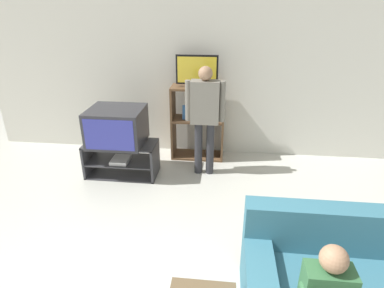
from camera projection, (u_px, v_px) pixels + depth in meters
wall_back at (186, 72)px, 4.90m from camera, size 6.40×0.06×2.60m
tv_stand at (122, 159)px, 4.55m from camera, size 0.99×0.47×0.49m
television_main at (117, 126)px, 4.36m from camera, size 0.73×0.65×0.49m
media_shelf at (198, 122)px, 4.94m from camera, size 0.80×0.37×1.14m
television_flat at (197, 72)px, 4.61m from camera, size 0.61×0.20×0.46m
couch at (368, 288)px, 2.46m from camera, size 1.90×0.83×0.81m
person_standing_adult at (205, 112)px, 4.31m from camera, size 0.53×0.20×1.54m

